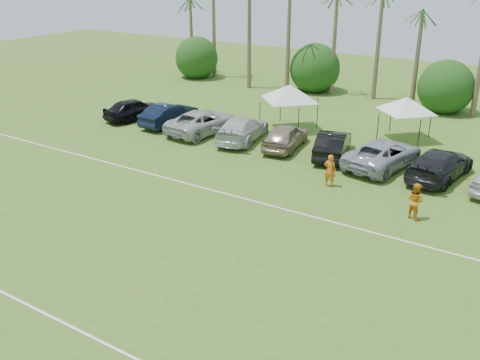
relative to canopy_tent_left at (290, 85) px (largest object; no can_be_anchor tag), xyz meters
The scene contains 19 objects.
field_lines 18.54m from the canopy_tent_left, 82.71° to the right, with size 80.00×12.10×0.01m.
palm_tree_0 23.38m from the canopy_tent_left, 148.85° to the left, with size 2.40×2.40×8.90m.
palm_tree_4 12.73m from the canopy_tent_left, 98.06° to the left, with size 2.40×2.40×8.90m.
palm_tree_5 13.14m from the canopy_tent_left, 78.99° to the left, with size 2.40×2.40×9.90m.
bush_tree_0 21.14m from the canopy_tent_left, 142.30° to the left, with size 4.00×4.00×4.00m.
bush_tree_1 13.49m from the canopy_tent_left, 105.95° to the left, with size 4.00×4.00×4.00m.
bush_tree_2 15.42m from the canopy_tent_left, 57.19° to the left, with size 4.00×4.00×4.00m.
sideline_player_a 10.87m from the canopy_tent_left, 50.25° to the right, with size 0.66×0.44×1.82m, color orange.
sideline_player_b 15.39m from the canopy_tent_left, 39.17° to the right, with size 0.87×0.68×1.79m, color orange.
canopy_tent_left is the anchor object (origin of this frame).
canopy_tent_right 8.05m from the canopy_tent_left, 15.22° to the left, with size 4.27×4.27×3.46m.
parked_car_0 12.21m from the canopy_tent_left, 160.01° to the right, with size 1.95×4.84×1.65m, color black.
parked_car_1 9.20m from the canopy_tent_left, 154.20° to the right, with size 1.74×5.00×1.65m, color black.
parked_car_2 6.72m from the canopy_tent_left, 139.10° to the right, with size 2.73×5.93×1.65m, color #B4B4B4.
parked_car_3 4.91m from the canopy_tent_left, 110.27° to the right, with size 2.31×5.68×1.65m, color silver.
parked_car_4 4.92m from the canopy_tent_left, 65.29° to the right, with size 1.95×4.84×1.65m, color gray.
parked_car_5 6.72m from the canopy_tent_left, 36.31° to the right, with size 1.74×5.00×1.65m, color black.
parked_car_6 9.45m from the canopy_tent_left, 24.64° to the right, with size 2.73×5.93×1.65m, color #9CA0AC.
parked_car_7 12.39m from the canopy_tent_left, 17.99° to the right, with size 2.31×5.68×1.65m, color black.
Camera 1 is at (14.84, -7.41, 11.55)m, focal length 40.00 mm.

